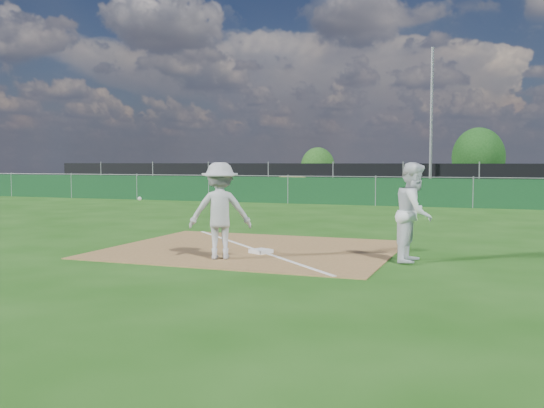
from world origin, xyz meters
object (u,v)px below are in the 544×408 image
at_px(car_mid, 423,179).
at_px(tree_mid, 478,157).
at_px(car_left, 340,180).
at_px(car_right, 517,184).
at_px(tree_left, 318,167).
at_px(play_at_first, 220,211).
at_px(light_pole, 431,123).
at_px(runner, 414,212).
at_px(first_base, 261,251).

distance_m(car_mid, tree_mid, 6.70).
relative_size(car_left, car_mid, 0.82).
xyz_separation_m(car_left, car_right, (10.63, 0.65, -0.10)).
xyz_separation_m(tree_left, tree_mid, (11.15, 1.91, 0.69)).
height_order(play_at_first, tree_left, tree_left).
height_order(car_right, tree_mid, tree_mid).
bearing_deg(tree_mid, car_mid, -118.50).
bearing_deg(light_pole, car_mid, 100.46).
bearing_deg(tree_mid, runner, -90.24).
bearing_deg(play_at_first, first_base, 62.88).
relative_size(first_base, tree_mid, 0.09).
bearing_deg(car_mid, runner, -175.04).
xyz_separation_m(first_base, play_at_first, (-0.48, -0.94, 0.89)).
distance_m(light_pole, car_mid, 6.43).
distance_m(play_at_first, tree_mid, 34.61).
bearing_deg(first_base, tree_left, 104.14).
relative_size(light_pole, tree_mid, 1.86).
bearing_deg(car_right, play_at_first, -179.87).
xyz_separation_m(light_pole, runner, (1.97, -22.12, -3.06)).
bearing_deg(tree_left, car_mid, -25.58).
distance_m(play_at_first, car_left, 27.82).
bearing_deg(car_mid, first_base, 178.61).
bearing_deg(first_base, tree_mid, 84.52).
height_order(light_pole, car_mid, light_pole).
height_order(car_left, tree_left, tree_left).
height_order(light_pole, car_right, light_pole).
height_order(first_base, tree_mid, tree_mid).
xyz_separation_m(runner, tree_left, (-11.02, 31.45, 0.58)).
xyz_separation_m(car_mid, tree_mid, (3.13, 5.76, 1.40)).
distance_m(light_pole, runner, 22.42).
relative_size(first_base, play_at_first, 0.15).
relative_size(runner, car_left, 0.47).
bearing_deg(tree_left, play_at_first, -77.06).
relative_size(car_left, tree_mid, 0.93).
xyz_separation_m(light_pole, car_right, (4.51, 4.95, -3.41)).
relative_size(light_pole, play_at_first, 3.31).
relative_size(first_base, car_left, 0.09).
relative_size(play_at_first, car_mid, 0.50).
bearing_deg(first_base, car_right, 78.32).
relative_size(runner, car_right, 0.47).
bearing_deg(light_pole, tree_mid, 79.36).
bearing_deg(tree_left, light_pole, -45.91).
bearing_deg(first_base, car_left, 100.72).
height_order(light_pole, runner, light_pole).
bearing_deg(play_at_first, tree_left, 102.94).
bearing_deg(play_at_first, runner, 16.12).
bearing_deg(runner, play_at_first, 110.20).
xyz_separation_m(light_pole, first_base, (-1.10, -22.21, -3.94)).
distance_m(car_left, car_mid, 5.24).
bearing_deg(car_left, play_at_first, -165.27).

